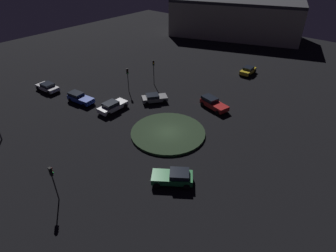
{
  "coord_description": "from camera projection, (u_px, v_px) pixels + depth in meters",
  "views": [
    {
      "loc": [
        19.44,
        -23.3,
        20.97
      ],
      "look_at": [
        0.0,
        0.0,
        1.18
      ],
      "focal_mm": 30.01,
      "sensor_mm": 36.0,
      "label": 1
    }
  ],
  "objects": [
    {
      "name": "car_blue",
      "position": [
        80.0,
        98.0,
        43.73
      ],
      "size": [
        4.56,
        2.39,
        1.46
      ],
      "rotation": [
        0.0,
        0.0,
        6.39
      ],
      "color": "#1E38A5",
      "rests_on": "ground_plane"
    },
    {
      "name": "roundabout_island",
      "position": [
        168.0,
        133.0,
        36.79
      ],
      "size": [
        9.76,
        9.76,
        0.31
      ],
      "primitive_type": "cylinder",
      "color": "#263823",
      "rests_on": "ground_plane"
    },
    {
      "name": "car_silver",
      "position": [
        48.0,
        87.0,
        47.1
      ],
      "size": [
        4.36,
        2.27,
        1.41
      ],
      "rotation": [
        0.0,
        0.0,
        6.34
      ],
      "color": "silver",
      "rests_on": "ground_plane"
    },
    {
      "name": "ground_plane",
      "position": [
        168.0,
        134.0,
        36.87
      ],
      "size": [
        116.24,
        116.24,
        0.0
      ],
      "primitive_type": "plane",
      "color": "black"
    },
    {
      "name": "car_grey",
      "position": [
        154.0,
        98.0,
        43.86
      ],
      "size": [
        3.79,
        4.21,
        1.31
      ],
      "rotation": [
        0.0,
        0.0,
        0.93
      ],
      "color": "slate",
      "rests_on": "ground_plane"
    },
    {
      "name": "car_white",
      "position": [
        112.0,
        106.0,
        41.45
      ],
      "size": [
        2.11,
        4.6,
        1.52
      ],
      "rotation": [
        0.0,
        0.0,
        1.58
      ],
      "color": "white",
      "rests_on": "ground_plane"
    },
    {
      "name": "car_red",
      "position": [
        213.0,
        103.0,
        42.15
      ],
      "size": [
        4.83,
        2.93,
        1.53
      ],
      "rotation": [
        0.0,
        0.0,
        -0.25
      ],
      "color": "red",
      "rests_on": "ground_plane"
    },
    {
      "name": "car_yellow",
      "position": [
        248.0,
        70.0,
        53.18
      ],
      "size": [
        2.13,
        3.92,
        1.43
      ],
      "rotation": [
        0.0,
        0.0,
        4.76
      ],
      "color": "gold",
      "rests_on": "ground_plane"
    },
    {
      "name": "store_building",
      "position": [
        235.0,
        18.0,
        73.31
      ],
      "size": [
        35.02,
        23.22,
        9.19
      ],
      "rotation": [
        0.0,
        0.0,
        3.49
      ],
      "color": "#ADA893",
      "rests_on": "ground_plane"
    },
    {
      "name": "car_green",
      "position": [
        174.0,
        177.0,
        28.92
      ],
      "size": [
        4.53,
        4.02,
        1.47
      ],
      "rotation": [
        0.0,
        0.0,
        3.77
      ],
      "color": "#1E7238",
      "rests_on": "ground_plane"
    },
    {
      "name": "traffic_light_south",
      "position": [
        53.0,
        177.0,
        25.83
      ],
      "size": [
        0.31,
        0.36,
        4.07
      ],
      "rotation": [
        0.0,
        0.0,
        1.51
      ],
      "color": "#2D2D2D",
      "rests_on": "ground_plane"
    },
    {
      "name": "traffic_light_west",
      "position": [
        128.0,
        76.0,
        45.59
      ],
      "size": [
        0.39,
        0.36,
        4.12
      ],
      "rotation": [
        0.0,
        0.0,
        -0.39
      ],
      "color": "#2D2D2D",
      "rests_on": "ground_plane"
    },
    {
      "name": "traffic_light_northwest",
      "position": [
        154.0,
        68.0,
        47.95
      ],
      "size": [
        0.39,
        0.38,
        4.44
      ],
      "rotation": [
        0.0,
        0.0,
        -0.72
      ],
      "color": "#2D2D2D",
      "rests_on": "ground_plane"
    }
  ]
}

